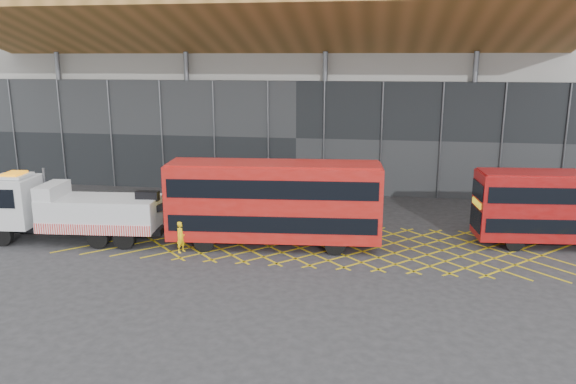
% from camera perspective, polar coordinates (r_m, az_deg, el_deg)
% --- Properties ---
extents(ground_plane, '(120.00, 120.00, 0.00)m').
position_cam_1_polar(ground_plane, '(30.58, -6.03, -4.82)').
color(ground_plane, '#28282A').
extents(road_markings, '(27.96, 7.16, 0.01)m').
position_cam_1_polar(road_markings, '(29.66, 4.52, -5.35)').
color(road_markings, gold).
rests_on(road_markings, ground_plane).
extents(construction_building, '(55.00, 23.97, 18.00)m').
position_cam_1_polar(construction_building, '(46.77, 2.03, 12.73)').
color(construction_building, '#999994').
rests_on(construction_building, ground_plane).
extents(recovery_truck, '(10.83, 3.24, 3.76)m').
position_cam_1_polar(recovery_truck, '(31.93, -21.48, -1.67)').
color(recovery_truck, black).
rests_on(recovery_truck, ground_plane).
extents(bus_towed, '(11.06, 3.45, 4.43)m').
position_cam_1_polar(bus_towed, '(28.68, -1.47, -0.86)').
color(bus_towed, '#AD140F').
rests_on(bus_towed, ground_plane).
extents(bus_second, '(9.82, 3.12, 3.93)m').
position_cam_1_polar(bus_second, '(32.24, 26.94, -1.24)').
color(bus_second, maroon).
rests_on(bus_second, ground_plane).
extents(worker, '(0.59, 0.69, 1.61)m').
position_cam_1_polar(worker, '(28.76, -10.81, -4.49)').
color(worker, yellow).
rests_on(worker, ground_plane).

